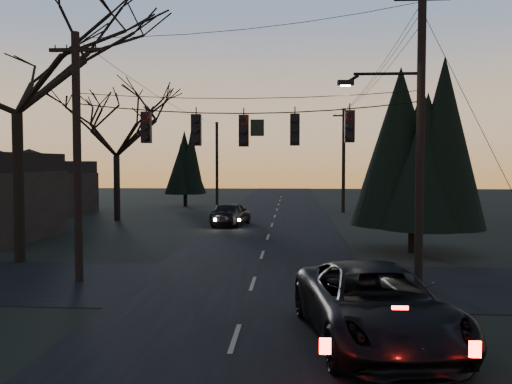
# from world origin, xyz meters

# --- Properties ---
(main_road) EXTENTS (8.00, 120.00, 0.02)m
(main_road) POSITION_xyz_m (0.00, 20.00, 0.01)
(main_road) COLOR black
(main_road) RESTS_ON ground
(cross_road) EXTENTS (60.00, 7.00, 0.02)m
(cross_road) POSITION_xyz_m (0.00, 10.00, 0.01)
(cross_road) COLOR black
(cross_road) RESTS_ON ground
(utility_pole_right) EXTENTS (5.00, 0.30, 10.00)m
(utility_pole_right) POSITION_xyz_m (5.50, 10.00, 0.00)
(utility_pole_right) COLOR black
(utility_pole_right) RESTS_ON ground
(utility_pole_left) EXTENTS (1.80, 0.30, 8.50)m
(utility_pole_left) POSITION_xyz_m (-6.00, 10.00, 0.00)
(utility_pole_left) COLOR black
(utility_pole_left) RESTS_ON ground
(utility_pole_far_r) EXTENTS (1.80, 0.30, 8.50)m
(utility_pole_far_r) POSITION_xyz_m (5.50, 38.00, 0.00)
(utility_pole_far_r) COLOR black
(utility_pole_far_r) RESTS_ON ground
(utility_pole_far_l) EXTENTS (0.30, 0.30, 8.00)m
(utility_pole_far_l) POSITION_xyz_m (-6.00, 46.00, 0.00)
(utility_pole_far_l) COLOR black
(utility_pole_far_l) RESTS_ON ground
(span_signal_assembly) EXTENTS (11.50, 0.44, 1.60)m
(span_signal_assembly) POSITION_xyz_m (-0.24, 10.00, 5.23)
(span_signal_assembly) COLOR black
(span_signal_assembly) RESTS_ON ground
(bare_tree_left) EXTENTS (9.28, 9.28, 12.22)m
(bare_tree_left) POSITION_xyz_m (-9.90, 13.67, 8.55)
(bare_tree_left) COLOR black
(bare_tree_left) RESTS_ON ground
(evergreen_right) EXTENTS (4.76, 4.76, 8.27)m
(evergreen_right) POSITION_xyz_m (6.78, 17.20, 4.73)
(evergreen_right) COLOR black
(evergreen_right) RESTS_ON ground
(bare_tree_dist) EXTENTS (7.76, 7.76, 9.12)m
(bare_tree_dist) POSITION_xyz_m (-11.02, 30.35, 6.37)
(bare_tree_dist) COLOR black
(bare_tree_dist) RESTS_ON ground
(evergreen_dist) EXTENTS (3.14, 3.14, 6.27)m
(evergreen_dist) POSITION_xyz_m (-8.62, 43.35, 3.72)
(evergreen_dist) COLOR black
(evergreen_dist) RESTS_ON ground
(house_left_far) EXTENTS (9.00, 7.00, 5.20)m
(house_left_far) POSITION_xyz_m (-20.00, 36.00, 2.60)
(house_left_far) COLOR black
(house_left_far) RESTS_ON ground
(suv_near) EXTENTS (3.74, 6.60, 1.74)m
(suv_near) POSITION_xyz_m (3.20, 3.84, 0.87)
(suv_near) COLOR black
(suv_near) RESTS_ON ground
(sedan_oncoming_a) EXTENTS (2.54, 4.79, 1.55)m
(sedan_oncoming_a) POSITION_xyz_m (-2.64, 27.55, 0.78)
(sedan_oncoming_a) COLOR black
(sedan_oncoming_a) RESTS_ON ground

